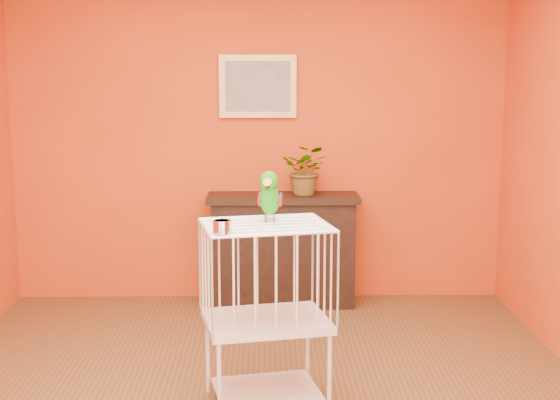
{
  "coord_description": "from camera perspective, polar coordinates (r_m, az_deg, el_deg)",
  "views": [
    {
      "loc": [
        0.07,
        -4.09,
        1.88
      ],
      "look_at": [
        0.14,
        0.18,
        1.17
      ],
      "focal_mm": 50.0,
      "sensor_mm": 36.0,
      "label": 1
    }
  ],
  "objects": [
    {
      "name": "potted_plant",
      "position": [
        6.15,
        1.95,
        1.75
      ],
      "size": [
        0.45,
        0.48,
        0.31
      ],
      "primitive_type": "imported",
      "rotation": [
        0.0,
        0.0,
        -0.25
      ],
      "color": "#26722D",
      "rests_on": "console_cabinet"
    },
    {
      "name": "feed_cup",
      "position": [
        4.03,
        -4.25,
        -1.96
      ],
      "size": [
        0.1,
        0.1,
        0.07
      ],
      "primitive_type": "cylinder",
      "color": "silver",
      "rests_on": "birdcage"
    },
    {
      "name": "room_shell",
      "position": [
        4.1,
        -1.99,
        5.34
      ],
      "size": [
        4.5,
        4.5,
        4.5
      ],
      "color": "#E44715",
      "rests_on": "ground"
    },
    {
      "name": "console_cabinet",
      "position": [
        6.29,
        0.21,
        -3.65
      ],
      "size": [
        1.21,
        0.43,
        0.89
      ],
      "color": "black",
      "rests_on": "ground"
    },
    {
      "name": "birdcage",
      "position": [
        4.4,
        -1.01,
        -8.2
      ],
      "size": [
        0.77,
        0.65,
        1.04
      ],
      "rotation": [
        0.0,
        0.0,
        0.21
      ],
      "color": "white",
      "rests_on": "ground"
    },
    {
      "name": "framed_picture",
      "position": [
        6.31,
        -1.64,
        8.32
      ],
      "size": [
        0.62,
        0.04,
        0.5
      ],
      "color": "#C28D45",
      "rests_on": "room_shell"
    },
    {
      "name": "parrot",
      "position": [
        4.33,
        -0.76,
        0.33
      ],
      "size": [
        0.15,
        0.26,
        0.29
      ],
      "rotation": [
        0.0,
        0.0,
        -0.13
      ],
      "color": "#59544C",
      "rests_on": "birdcage"
    }
  ]
}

